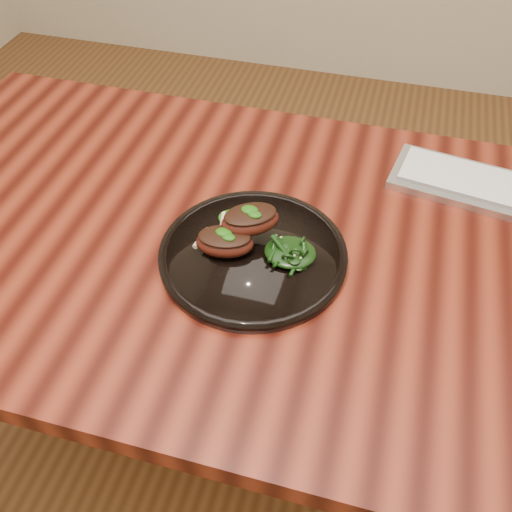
{
  "coord_description": "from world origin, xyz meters",
  "views": [
    {
      "loc": [
        0.11,
        -0.67,
        1.43
      ],
      "look_at": [
        -0.06,
        -0.07,
        0.78
      ],
      "focal_mm": 40.0,
      "sensor_mm": 36.0,
      "label": 1
    }
  ],
  "objects": [
    {
      "name": "plate",
      "position": [
        -0.07,
        -0.05,
        0.76
      ],
      "size": [
        0.31,
        0.31,
        0.02
      ],
      "color": "black",
      "rests_on": "desk"
    },
    {
      "name": "herb_smear",
      "position": [
        -0.11,
        0.02,
        0.77
      ],
      "size": [
        0.08,
        0.05,
        0.01
      ],
      "primitive_type": "ellipsoid",
      "color": "#0D4407",
      "rests_on": "plate"
    },
    {
      "name": "desk",
      "position": [
        0.0,
        0.0,
        0.67
      ],
      "size": [
        1.6,
        0.8,
        0.75
      ],
      "color": "black",
      "rests_on": "ground"
    },
    {
      "name": "greens_heap",
      "position": [
        -0.01,
        -0.04,
        0.78
      ],
      "size": [
        0.08,
        0.08,
        0.03
      ],
      "color": "black",
      "rests_on": "plate"
    },
    {
      "name": "lamb_chop_front",
      "position": [
        -0.11,
        -0.06,
        0.79
      ],
      "size": [
        0.1,
        0.08,
        0.04
      ],
      "color": "#40140C",
      "rests_on": "plate"
    },
    {
      "name": "lamb_chop_back",
      "position": [
        -0.08,
        -0.02,
        0.81
      ],
      "size": [
        0.11,
        0.1,
        0.04
      ],
      "color": "#40140C",
      "rests_on": "plate"
    }
  ]
}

